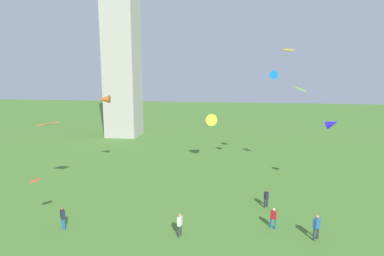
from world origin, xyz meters
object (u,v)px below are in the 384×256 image
Objects in this scene: kite_flying_6 at (48,124)px; kite_flying_7 at (288,50)px; person_0 at (273,217)px; kite_flying_3 at (272,75)px; kite_flying_2 at (300,89)px; person_3 at (266,197)px; kite_flying_0 at (104,99)px; person_2 at (63,217)px; person_5 at (180,223)px; kite_flying_4 at (214,121)px; kite_flying_5 at (35,180)px; person_4 at (317,226)px; kite_flying_1 at (332,123)px.

kite_flying_6 is 24.24m from kite_flying_7.
person_0 is 19.60m from kite_flying_3.
person_3 is at bearing -56.40° from kite_flying_2.
kite_flying_0 is (-17.99, 11.08, 7.80)m from person_0.
kite_flying_7 is at bearing -160.54° from person_3.
kite_flying_2 is 4.17m from kite_flying_3.
kite_flying_3 is (-2.92, 2.55, 1.51)m from kite_flying_2.
person_3 is 1.13× the size of kite_flying_0.
kite_flying_2 is (19.55, 16.47, 8.90)m from person_2.
person_2 is 8.92m from person_5.
kite_flying_7 reaches higher than kite_flying_2.
kite_flying_6 is at bearing -52.49° from person_3.
person_5 is 1.20× the size of kite_flying_2.
person_2 is 0.94× the size of kite_flying_6.
kite_flying_0 is 0.54× the size of kite_flying_4.
kite_flying_3 is 1.92× the size of kite_flying_5.
person_4 is 11.41m from kite_flying_1.
kite_flying_0 is at bearing -72.91° from person_3.
person_0 is 16.26m from kite_flying_7.
kite_flying_5 reaches higher than person_3.
person_0 is 0.93× the size of person_2.
person_2 is 1.92× the size of kite_flying_5.
kite_flying_5 is at bearing -6.47° from kite_flying_0.
kite_flying_7 reaches higher than kite_flying_1.
person_3 is 0.93× the size of person_5.
kite_flying_7 reaches higher than person_0.
person_0 is at bearing 167.71° from kite_flying_1.
kite_flying_2 is 1.58× the size of kite_flying_5.
person_2 reaches higher than person_0.
person_4 is at bearing -173.98° from kite_flying_1.
kite_flying_0 is at bearing 38.60° from kite_flying_4.
kite_flying_0 is (-11.18, 13.29, 7.74)m from person_5.
person_2 is 3.46m from kite_flying_5.
kite_flying_1 is (21.59, 10.45, 6.01)m from person_2.
person_2 is (-15.73, -2.49, 0.07)m from person_0.
kite_flying_6 reaches higher than person_5.
kite_flying_4 reaches higher than person_3.
person_0 is 0.62× the size of kite_flying_4.
kite_flying_3 is at bearing -37.64° from kite_flying_7.
kite_flying_3 reaches higher than person_4.
kite_flying_1 is at bearing 27.97° from person_4.
kite_flying_6 is at bearing 122.33° from person_4.
kite_flying_2 is (3.82, 13.98, 8.97)m from person_0.
kite_flying_0 reaches higher than kite_flying_6.
kite_flying_4 is at bearing 0.63° from kite_flying_7.
kite_flying_6 reaches higher than person_3.
person_4 is at bearing 140.83° from kite_flying_7.
person_5 is at bearing 33.31° from kite_flying_0.
person_4 is at bearing 102.74° from person_5.
person_5 is 20.11m from kite_flying_4.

